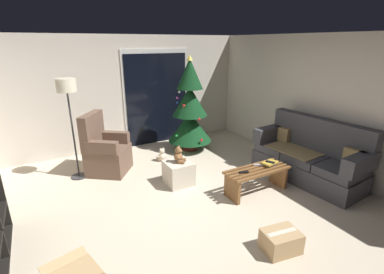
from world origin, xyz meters
TOP-DOWN VIEW (x-y plane):
  - ground_plane at (0.00, 0.00)m, footprint 7.00×7.00m
  - wall_back at (0.00, 3.06)m, footprint 5.72×0.12m
  - wall_right at (2.86, 0.00)m, footprint 0.12×6.00m
  - patio_door_frame at (0.73, 2.99)m, footprint 1.60×0.02m
  - patio_door_glass at (0.73, 2.97)m, footprint 1.50×0.02m
  - couch at (2.32, -0.15)m, footprint 0.92×1.99m
  - coffee_table at (1.16, -0.09)m, footprint 1.10×0.40m
  - remote_black at (0.88, -0.09)m, footprint 0.16×0.08m
  - remote_silver at (1.26, 0.00)m, footprint 0.15×0.12m
  - book_stack at (1.43, -0.07)m, footprint 0.28×0.21m
  - cell_phone at (1.43, -0.09)m, footprint 0.13×0.16m
  - christmas_tree at (1.15, 2.13)m, footprint 0.96×0.98m
  - armchair at (-0.79, 1.89)m, footprint 0.96×0.96m
  - floor_lamp at (-1.29, 1.91)m, footprint 0.32×0.32m
  - ottoman at (0.18, 0.79)m, footprint 0.44×0.44m
  - teddy_bear_chestnut at (0.19, 0.78)m, footprint 0.22×0.21m
  - teddy_bear_cream_by_tree at (0.32, 1.84)m, footprint 0.20×0.20m
  - cardboard_box_taped_mid_floor at (0.49, -1.27)m, footprint 0.47×0.38m

SIDE VIEW (x-z plane):
  - ground_plane at x=0.00m, z-range 0.00..0.00m
  - teddy_bear_cream_by_tree at x=0.32m, z-range -0.02..0.26m
  - cardboard_box_taped_mid_floor at x=0.49m, z-range 0.00..0.26m
  - ottoman at x=0.18m, z-range 0.00..0.41m
  - coffee_table at x=1.16m, z-range 0.07..0.48m
  - couch at x=2.32m, z-range -0.14..0.94m
  - armchair at x=-0.79m, z-range -0.16..0.97m
  - remote_black at x=0.88m, z-range 0.42..0.44m
  - remote_silver at x=1.26m, z-range 0.42..0.44m
  - book_stack at x=1.43m, z-range 0.42..0.48m
  - cell_phone at x=1.43m, z-range 0.48..0.49m
  - teddy_bear_chestnut at x=0.19m, z-range 0.39..0.67m
  - christmas_tree at x=1.15m, z-range -0.12..1.97m
  - patio_door_glass at x=0.73m, z-range 0.00..2.10m
  - patio_door_frame at x=0.73m, z-range 0.00..2.20m
  - wall_back at x=0.00m, z-range 0.00..2.50m
  - wall_right at x=2.86m, z-range 0.00..2.50m
  - floor_lamp at x=-1.29m, z-range 0.61..2.40m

